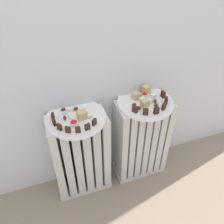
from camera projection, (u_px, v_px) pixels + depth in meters
ground_plane at (128, 214)px, 1.38m from camera, size 6.00×6.00×0.00m
radiator_left at (81, 156)px, 1.36m from camera, size 0.32×0.16×0.55m
radiator_right at (141, 140)px, 1.46m from camera, size 0.32×0.16×0.55m
plate_left at (76, 118)px, 1.18m from camera, size 0.30×0.30×0.01m
plate_right at (145, 103)px, 1.27m from camera, size 0.30×0.30×0.01m
dark_cake_slice_left_0 at (53, 116)px, 1.15m from camera, size 0.02×0.03×0.03m
dark_cake_slice_left_1 at (54, 122)px, 1.12m from camera, size 0.02×0.03×0.03m
dark_cake_slice_left_2 at (59, 127)px, 1.09m from camera, size 0.02×0.03×0.03m
dark_cake_slice_left_3 at (68, 130)px, 1.08m from camera, size 0.03×0.02×0.03m
dark_cake_slice_left_4 at (78, 130)px, 1.08m from camera, size 0.03×0.02×0.03m
dark_cake_slice_left_5 at (87, 127)px, 1.09m from camera, size 0.03×0.02×0.03m
dark_cake_slice_left_6 at (94, 122)px, 1.12m from camera, size 0.03×0.03×0.03m
marble_cake_slice_left_0 at (82, 115)px, 1.15m from camera, size 0.05×0.04×0.04m
turkish_delight_left_0 at (90, 116)px, 1.16m from camera, size 0.03×0.03×0.02m
turkish_delight_left_1 at (70, 110)px, 1.20m from camera, size 0.02×0.02×0.02m
medjool_date_left_0 at (63, 109)px, 1.21m from camera, size 0.03×0.02×0.01m
medjool_date_left_1 at (76, 109)px, 1.21m from camera, size 0.03×0.03×0.02m
medjool_date_left_2 at (65, 118)px, 1.15m from camera, size 0.02×0.03×0.02m
jam_bowl_left at (74, 123)px, 1.12m from camera, size 0.04×0.04×0.02m
dark_cake_slice_right_0 at (135, 109)px, 1.19m from camera, size 0.03×0.03×0.04m
dark_cake_slice_right_1 at (146, 112)px, 1.17m from camera, size 0.03×0.02×0.04m
dark_cake_slice_right_2 at (156, 111)px, 1.18m from camera, size 0.03×0.02×0.04m
dark_cake_slice_right_3 at (164, 106)px, 1.21m from camera, size 0.03×0.03×0.04m
dark_cake_slice_right_4 at (166, 100)px, 1.25m from camera, size 0.02×0.03×0.04m
dark_cake_slice_right_5 at (163, 94)px, 1.29m from camera, size 0.02×0.03×0.04m
marble_cake_slice_right_0 at (145, 103)px, 1.23m from camera, size 0.04×0.04×0.04m
marble_cake_slice_right_1 at (146, 90)px, 1.31m from camera, size 0.05×0.05×0.05m
marble_cake_slice_right_2 at (136, 96)px, 1.28m from camera, size 0.04×0.04×0.04m
turkish_delight_right_0 at (153, 96)px, 1.29m from camera, size 0.03×0.03×0.02m
turkish_delight_right_1 at (138, 94)px, 1.31m from camera, size 0.02×0.02×0.02m
turkish_delight_right_2 at (142, 100)px, 1.26m from camera, size 0.03×0.03×0.03m
turkish_delight_right_3 at (150, 101)px, 1.26m from camera, size 0.02×0.02×0.02m
medjool_date_right_0 at (139, 108)px, 1.21m from camera, size 0.02×0.03×0.02m
medjool_date_right_1 at (156, 105)px, 1.23m from camera, size 0.03×0.03×0.02m
medjool_date_right_2 at (134, 105)px, 1.24m from camera, size 0.03×0.02×0.02m
medjool_date_right_3 at (155, 101)px, 1.26m from camera, size 0.03×0.03×0.01m
jam_bowl_right at (144, 95)px, 1.29m from camera, size 0.04×0.04×0.02m
fork at (68, 117)px, 1.17m from camera, size 0.06×0.10×0.00m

